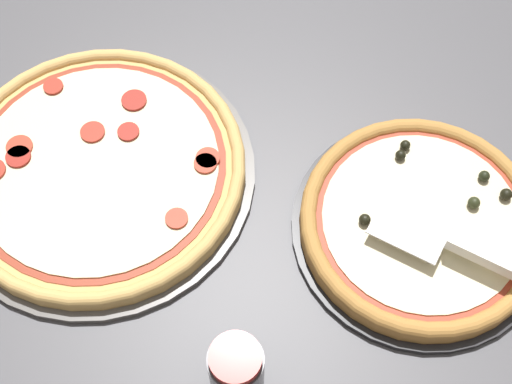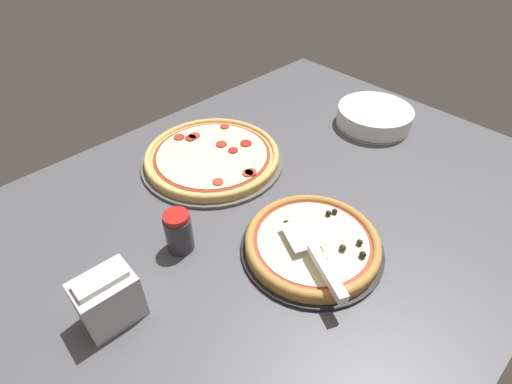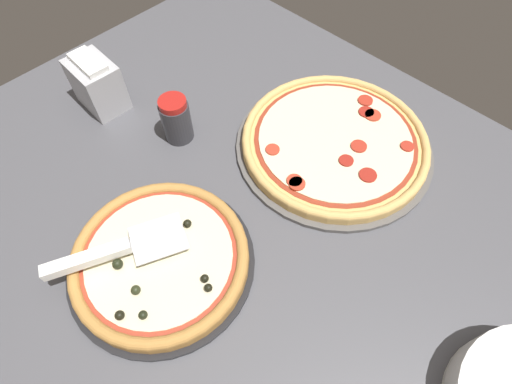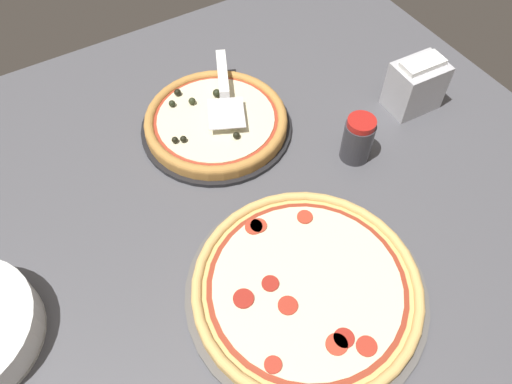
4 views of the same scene
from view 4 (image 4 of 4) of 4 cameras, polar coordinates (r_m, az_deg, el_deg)
name	(u,v)px [view 4 (image 4 of 4)]	position (r cm, az deg, el deg)	size (l,w,h in cm)	color
ground_plane	(216,201)	(102.44, -4.61, -1.02)	(150.23, 118.41, 3.60)	#4C4C51
pizza_pan_front	(217,127)	(112.64, -4.52, 7.42)	(33.49, 33.49, 1.00)	black
pizza_front	(216,120)	(111.16, -4.60, 8.17)	(31.48, 31.48, 4.23)	#B77F3D
pizza_pan_back	(306,292)	(89.78, 5.74, -11.25)	(42.59, 42.59, 1.00)	#565451
pizza_back	(307,287)	(88.10, 5.83, -10.74)	(40.03, 40.03, 2.62)	#DBAD60
serving_spatula	(223,82)	(115.07, -3.76, 12.49)	(14.52, 23.70, 2.00)	silver
parmesan_shaker	(358,139)	(105.53, 11.56, 5.96)	(6.36, 6.36, 10.61)	#333338
napkin_holder	(416,85)	(119.47, 17.80, 11.56)	(11.68, 8.74, 12.64)	#B2B2B7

